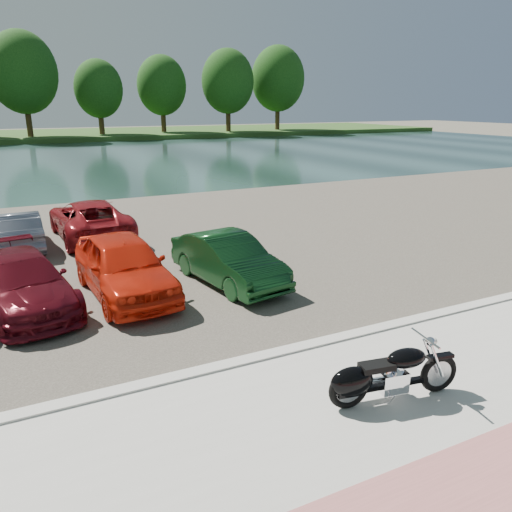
{
  "coord_description": "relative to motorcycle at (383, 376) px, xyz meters",
  "views": [
    {
      "loc": [
        -5.91,
        -5.59,
        4.75
      ],
      "look_at": [
        -0.71,
        5.0,
        1.1
      ],
      "focal_mm": 35.0,
      "sensor_mm": 36.0,
      "label": 1
    }
  ],
  "objects": [
    {
      "name": "car_4",
      "position": [
        -2.67,
        6.75,
        0.25
      ],
      "size": [
        2.12,
        4.63,
        1.54
      ],
      "primitive_type": "imported",
      "rotation": [
        0.0,
        0.0,
        0.07
      ],
      "color": "red",
      "rests_on": "parking_lot"
    },
    {
      "name": "parking_lot",
      "position": [
        0.98,
        11.17,
        -0.54
      ],
      "size": [
        60.0,
        18.0,
        0.04
      ],
      "primitive_type": "cube",
      "color": "#403B33",
      "rests_on": "ground"
    },
    {
      "name": "car_9",
      "position": [
        -4.92,
        12.49,
        0.1
      ],
      "size": [
        1.43,
        3.83,
        1.25
      ],
      "primitive_type": "imported",
      "rotation": [
        0.0,
        0.0,
        3.17
      ],
      "color": "slate",
      "rests_on": "parking_lot"
    },
    {
      "name": "ground",
      "position": [
        0.98,
        0.17,
        -0.56
      ],
      "size": [
        200.0,
        200.0,
        0.0
      ],
      "primitive_type": "plane",
      "color": "#595447",
      "rests_on": "ground"
    },
    {
      "name": "promenade",
      "position": [
        0.98,
        -0.83,
        -0.51
      ],
      "size": [
        60.0,
        6.0,
        0.1
      ],
      "primitive_type": "cube",
      "color": "#B7B4AC",
      "rests_on": "ground"
    },
    {
      "name": "far_bank",
      "position": [
        0.98,
        72.17,
        -0.26
      ],
      "size": [
        120.0,
        24.0,
        0.6
      ],
      "primitive_type": "cube",
      "color": "#274A1A",
      "rests_on": "ground"
    },
    {
      "name": "car_10",
      "position": [
        -2.57,
        12.93,
        0.17
      ],
      "size": [
        2.56,
        5.1,
        1.38
      ],
      "primitive_type": "imported",
      "rotation": [
        0.0,
        0.0,
        3.2
      ],
      "color": "maroon",
      "rests_on": "parking_lot"
    },
    {
      "name": "motorcycle",
      "position": [
        0.0,
        0.0,
        0.0
      ],
      "size": [
        2.32,
        0.8,
        1.05
      ],
      "rotation": [
        0.0,
        0.0,
        -0.16
      ],
      "color": "black",
      "rests_on": "promenade"
    },
    {
      "name": "river",
      "position": [
        0.98,
        40.17,
        -0.56
      ],
      "size": [
        120.0,
        40.0,
        0.0
      ],
      "primitive_type": "cube",
      "color": "#1C322E",
      "rests_on": "ground"
    },
    {
      "name": "car_3",
      "position": [
        -5.01,
        6.89,
        0.13
      ],
      "size": [
        2.61,
        4.75,
        1.3
      ],
      "primitive_type": "imported",
      "rotation": [
        0.0,
        0.0,
        0.18
      ],
      "color": "#520B15",
      "rests_on": "parking_lot"
    },
    {
      "name": "kerb",
      "position": [
        0.98,
        2.17,
        -0.49
      ],
      "size": [
        60.0,
        0.3,
        0.14
      ],
      "primitive_type": "cube",
      "color": "#B7B4AC",
      "rests_on": "ground"
    },
    {
      "name": "car_5",
      "position": [
        0.02,
        6.36,
        0.14
      ],
      "size": [
        2.06,
        4.22,
        1.33
      ],
      "primitive_type": "imported",
      "rotation": [
        0.0,
        0.0,
        0.17
      ],
      "color": "#0E3516",
      "rests_on": "parking_lot"
    },
    {
      "name": "far_trees",
      "position": [
        5.34,
        65.96,
        6.93
      ],
      "size": [
        70.25,
        10.68,
        12.52
      ],
      "color": "#3D2B16",
      "rests_on": "far_bank"
    }
  ]
}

